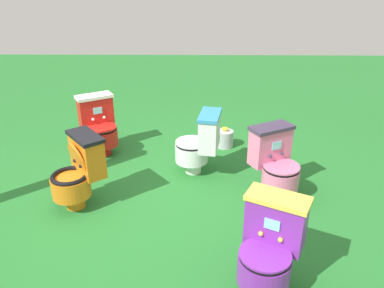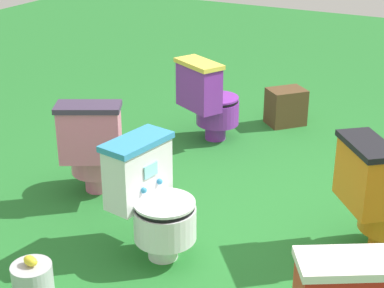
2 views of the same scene
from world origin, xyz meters
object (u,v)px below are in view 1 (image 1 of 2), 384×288
(toilet_pink, at_px, (276,163))
(toilet_purple, at_px, (269,247))
(toilet_orange, at_px, (79,171))
(toilet_white, at_px, (199,143))
(lemon_bucket, at_px, (225,138))
(toilet_red, at_px, (99,125))

(toilet_pink, relative_size, toilet_purple, 1.00)
(toilet_orange, height_order, toilet_pink, same)
(toilet_purple, xyz_separation_m, toilet_white, (0.48, -1.72, 0.00))
(lemon_bucket, bearing_deg, toilet_white, 64.15)
(toilet_orange, bearing_deg, toilet_white, -99.54)
(toilet_white, bearing_deg, toilet_pink, -111.31)
(toilet_purple, bearing_deg, toilet_red, -25.05)
(toilet_pink, height_order, lemon_bucket, toilet_pink)
(toilet_purple, xyz_separation_m, lemon_bucket, (0.15, -2.41, -0.25))
(toilet_purple, bearing_deg, toilet_pink, -75.15)
(toilet_pink, xyz_separation_m, toilet_white, (0.76, -0.45, 0.00))
(toilet_purple, distance_m, lemon_bucket, 2.43)
(toilet_orange, bearing_deg, toilet_red, -35.47)
(toilet_red, relative_size, lemon_bucket, 2.63)
(toilet_orange, relative_size, lemon_bucket, 2.63)
(toilet_pink, relative_size, toilet_red, 1.00)
(toilet_white, bearing_deg, toilet_purple, -154.75)
(toilet_pink, bearing_deg, toilet_purple, 49.60)
(toilet_orange, relative_size, toilet_red, 1.00)
(toilet_purple, relative_size, toilet_white, 1.00)
(toilet_purple, bearing_deg, toilet_orange, -5.46)
(toilet_red, bearing_deg, toilet_purple, 97.22)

